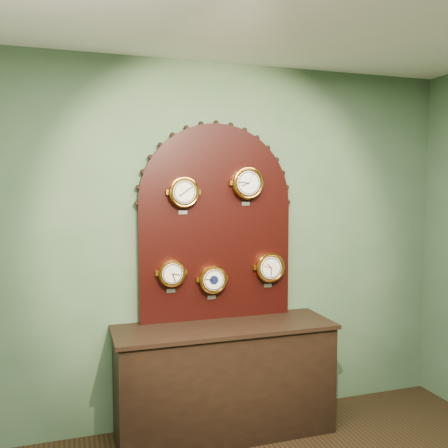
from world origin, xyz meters
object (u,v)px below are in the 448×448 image
object	(u,v)px
roman_clock	(184,192)
tide_clock	(270,267)
shop_counter	(225,382)
display_board	(216,216)
arabic_clock	(247,183)
hygrometer	(172,273)
barometer	(213,279)

from	to	relation	value
roman_clock	tide_clock	world-z (taller)	roman_clock
shop_counter	display_board	world-z (taller)	display_board
display_board	arabic_clock	world-z (taller)	display_board
display_board	roman_clock	xyz separation A→B (m)	(-0.27, -0.07, 0.19)
hygrometer	barometer	distance (m)	0.32
shop_counter	hygrometer	bearing A→B (deg)	157.11
tide_clock	hygrometer	bearing A→B (deg)	179.95
display_board	barometer	xyz separation A→B (m)	(-0.05, -0.07, -0.48)
roman_clock	arabic_clock	size ratio (longest dim) A/B	0.94
shop_counter	arabic_clock	bearing A→B (deg)	33.47
display_board	barometer	size ratio (longest dim) A/B	5.67
roman_clock	hygrometer	size ratio (longest dim) A/B	1.09
display_board	roman_clock	bearing A→B (deg)	-166.09
shop_counter	display_board	size ratio (longest dim) A/B	1.05
arabic_clock	tide_clock	world-z (taller)	arabic_clock
shop_counter	display_board	xyz separation A→B (m)	(0.00, 0.22, 1.23)
display_board	hygrometer	bearing A→B (deg)	-169.74
display_board	hygrometer	world-z (taller)	display_board
roman_clock	tide_clock	bearing A→B (deg)	-0.01
barometer	shop_counter	bearing A→B (deg)	-72.93
hygrometer	tide_clock	distance (m)	0.79
shop_counter	display_board	bearing A→B (deg)	90.00
hygrometer	barometer	size ratio (longest dim) A/B	0.95
roman_clock	shop_counter	bearing A→B (deg)	-29.67
roman_clock	arabic_clock	bearing A→B (deg)	-0.05
hygrometer	barometer	xyz separation A→B (m)	(0.32, -0.00, -0.07)
barometer	arabic_clock	bearing A→B (deg)	-0.12
display_board	roman_clock	world-z (taller)	display_board
display_board	arabic_clock	bearing A→B (deg)	-16.19
arabic_clock	display_board	bearing A→B (deg)	163.81
shop_counter	arabic_clock	xyz separation A→B (m)	(0.23, 0.15, 1.48)
barometer	tide_clock	distance (m)	0.47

